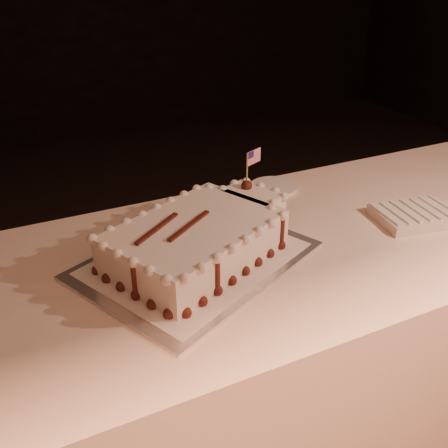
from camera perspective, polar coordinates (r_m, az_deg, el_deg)
name	(u,v)px	position (r m, az deg, el deg)	size (l,w,h in m)	color
banquet_table	(316,331)	(1.67, 10.46, -11.97)	(2.40, 0.80, 0.75)	beige
cake_board	(196,260)	(1.28, -3.23, -4.11)	(0.56, 0.42, 0.01)	beige
doily	(196,258)	(1.28, -3.23, -3.92)	(0.50, 0.38, 0.00)	silver
sheet_cake	(203,236)	(1.27, -2.40, -1.43)	(0.55, 0.43, 0.21)	white
napkin_stack	(415,215)	(1.57, 20.95, 0.94)	(0.25, 0.20, 0.04)	silver
side_plate	(274,187)	(1.68, 5.69, 4.23)	(0.16, 0.16, 0.01)	white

